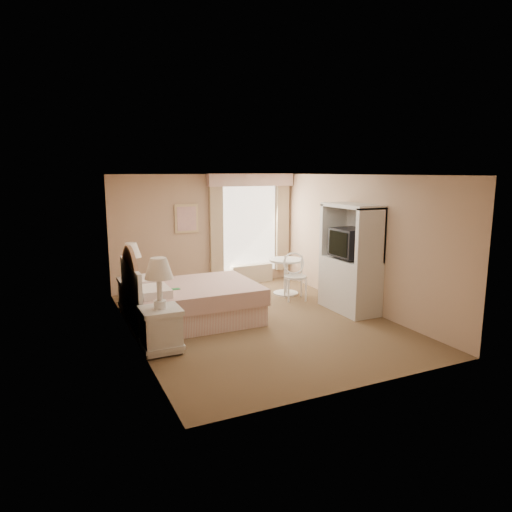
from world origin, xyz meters
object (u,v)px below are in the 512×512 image
bed (187,301)px  armoire (351,267)px  round_table (286,271)px  nightstand_far (133,285)px  nightstand_near (161,317)px  cafe_chair (295,273)px

bed → armoire: 3.03m
round_table → armoire: size_ratio=0.38×
round_table → armoire: 1.64m
nightstand_far → round_table: bearing=-3.9°
nightstand_far → armoire: size_ratio=0.63×
nightstand_near → nightstand_far: bearing=90.0°
bed → cafe_chair: (2.38, 0.48, 0.19)m
nightstand_near → cafe_chair: (3.10, 1.62, 0.04)m
nightstand_near → round_table: 3.73m
nightstand_far → round_table: (3.13, -0.22, 0.03)m
nightstand_near → cafe_chair: bearing=27.6°
nightstand_near → round_table: bearing=33.0°
bed → nightstand_far: 1.33m
bed → cafe_chair: bed is taller
round_table → cafe_chair: 0.42m
nightstand_near → nightstand_far: nightstand_near is taller
bed → armoire: bearing=-12.1°
bed → nightstand_near: (-0.72, -1.14, 0.15)m
bed → armoire: size_ratio=1.08×
nightstand_near → cafe_chair: 3.50m
bed → round_table: size_ratio=2.88×
cafe_chair → bed: bearing=-153.3°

